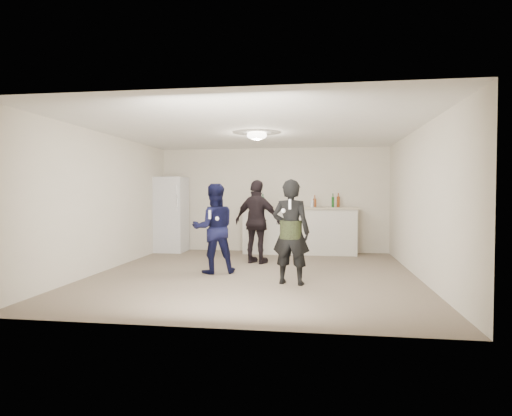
# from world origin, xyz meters

# --- Properties ---
(floor) EXTENTS (6.00, 6.00, 0.00)m
(floor) POSITION_xyz_m (0.00, 0.00, 0.00)
(floor) COLOR #6B5B4C
(floor) RESTS_ON ground
(ceiling) EXTENTS (6.00, 6.00, 0.00)m
(ceiling) POSITION_xyz_m (0.00, 0.00, 2.50)
(ceiling) COLOR silver
(ceiling) RESTS_ON wall_back
(wall_back) EXTENTS (6.00, 0.00, 6.00)m
(wall_back) POSITION_xyz_m (0.00, 3.00, 1.25)
(wall_back) COLOR beige
(wall_back) RESTS_ON floor
(wall_front) EXTENTS (6.00, 0.00, 6.00)m
(wall_front) POSITION_xyz_m (0.00, -3.00, 1.25)
(wall_front) COLOR beige
(wall_front) RESTS_ON floor
(wall_left) EXTENTS (0.00, 6.00, 6.00)m
(wall_left) POSITION_xyz_m (-2.75, 0.00, 1.25)
(wall_left) COLOR beige
(wall_left) RESTS_ON floor
(wall_right) EXTENTS (0.00, 6.00, 6.00)m
(wall_right) POSITION_xyz_m (2.75, 0.00, 1.25)
(wall_right) COLOR beige
(wall_right) RESTS_ON floor
(counter) EXTENTS (2.60, 0.56, 1.05)m
(counter) POSITION_xyz_m (0.67, 2.67, 0.53)
(counter) COLOR beige
(counter) RESTS_ON floor
(counter_top) EXTENTS (2.68, 0.64, 0.04)m
(counter_top) POSITION_xyz_m (0.67, 2.67, 1.07)
(counter_top) COLOR #C2B997
(counter_top) RESTS_ON counter
(fridge) EXTENTS (0.70, 0.70, 1.80)m
(fridge) POSITION_xyz_m (-2.43, 2.60, 0.90)
(fridge) COLOR silver
(fridge) RESTS_ON floor
(fridge_handle) EXTENTS (0.02, 0.02, 0.60)m
(fridge_handle) POSITION_xyz_m (-2.15, 2.23, 1.30)
(fridge_handle) COLOR #BBBBBF
(fridge_handle) RESTS_ON fridge
(ceiling_dome) EXTENTS (0.36, 0.36, 0.16)m
(ceiling_dome) POSITION_xyz_m (0.00, 0.30, 2.45)
(ceiling_dome) COLOR white
(ceiling_dome) RESTS_ON ceiling
(shaker) EXTENTS (0.08, 0.08, 0.17)m
(shaker) POSITION_xyz_m (-0.30, 2.72, 1.18)
(shaker) COLOR #AFAFB3
(shaker) RESTS_ON counter_top
(man) EXTENTS (0.93, 0.84, 1.58)m
(man) POSITION_xyz_m (-0.73, 0.04, 0.79)
(man) COLOR #0F1241
(man) RESTS_ON floor
(woman) EXTENTS (0.66, 0.50, 1.63)m
(woman) POSITION_xyz_m (0.68, -0.70, 0.82)
(woman) COLOR black
(woman) RESTS_ON floor
(camo_shorts) EXTENTS (0.34, 0.34, 0.28)m
(camo_shorts) POSITION_xyz_m (0.68, -0.70, 0.85)
(camo_shorts) COLOR #2B3819
(camo_shorts) RESTS_ON woman
(spectator) EXTENTS (1.07, 0.72, 1.68)m
(spectator) POSITION_xyz_m (-0.11, 1.17, 0.84)
(spectator) COLOR black
(spectator) RESTS_ON floor
(remote_man) EXTENTS (0.04, 0.04, 0.15)m
(remote_man) POSITION_xyz_m (-0.73, -0.24, 1.05)
(remote_man) COLOR white
(remote_man) RESTS_ON man
(nunchuk_man) EXTENTS (0.07, 0.07, 0.07)m
(nunchuk_man) POSITION_xyz_m (-0.61, -0.21, 0.98)
(nunchuk_man) COLOR white
(nunchuk_man) RESTS_ON man
(remote_woman) EXTENTS (0.04, 0.04, 0.15)m
(remote_woman) POSITION_xyz_m (0.68, -0.95, 1.25)
(remote_woman) COLOR white
(remote_woman) RESTS_ON woman
(nunchuk_woman) EXTENTS (0.07, 0.07, 0.07)m
(nunchuk_woman) POSITION_xyz_m (0.58, -0.92, 1.15)
(nunchuk_woman) COLOR white
(nunchuk_woman) RESTS_ON woman
(bottle_cluster) EXTENTS (1.82, 0.33, 0.25)m
(bottle_cluster) POSITION_xyz_m (0.95, 2.68, 1.20)
(bottle_cluster) COLOR #8B3D14
(bottle_cluster) RESTS_ON counter_top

